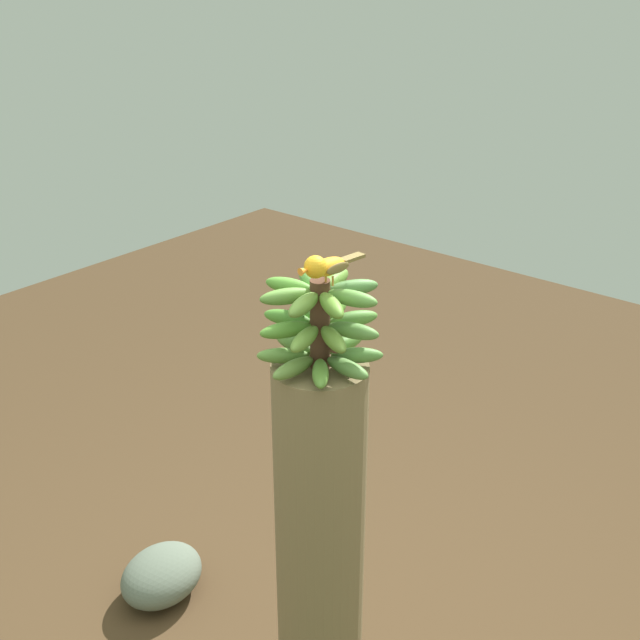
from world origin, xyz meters
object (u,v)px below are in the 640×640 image
Objects in this scene: perched_bird at (324,267)px; banana_bunch at (321,324)px; garden_rock at (162,575)px; banana_tree at (320,580)px.

banana_bunch is at bearing 142.26° from perched_bird.
banana_bunch is 0.91× the size of garden_rock.
banana_tree is 1.04m from garden_rock.
perched_bird is (0.03, -0.02, 0.16)m from banana_bunch.
banana_bunch is 0.16m from perched_bird.
garden_rock is at bearing 172.97° from banana_bunch.
banana_bunch is at bearing 36.15° from banana_tree.
banana_bunch is at bearing -7.03° from garden_rock.
garden_rock is (-0.89, 0.13, -1.51)m from perched_bird.
banana_bunch is 1.61m from garden_rock.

